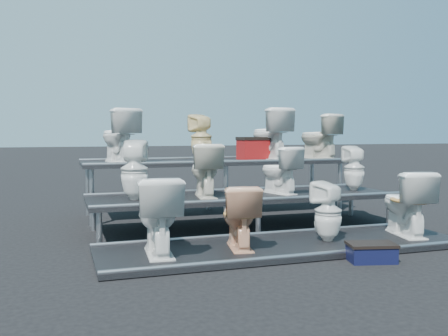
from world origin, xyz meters
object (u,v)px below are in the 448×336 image
object	(u,v)px
toilet_1	(239,216)
toilet_3	(406,203)
toilet_8	(119,136)
toilet_2	(328,211)
toilet_5	(205,170)
toilet_9	(201,137)
toilet_11	(319,137)
toilet_7	(354,168)
toilet_6	(279,170)
red_crate	(253,150)
toilet_10	(270,134)
toilet_4	(134,170)
toilet_0	(158,215)
step_stool	(371,254)

from	to	relation	value
toilet_1	toilet_3	world-z (taller)	toilet_3
toilet_1	toilet_8	size ratio (longest dim) A/B	0.87
toilet_2	toilet_5	size ratio (longest dim) A/B	0.98
toilet_9	toilet_11	size ratio (longest dim) A/B	0.98
toilet_2	toilet_9	world-z (taller)	toilet_9
toilet_7	toilet_11	size ratio (longest dim) A/B	0.87
toilet_9	toilet_6	bearing A→B (deg)	106.28
toilet_3	toilet_6	world-z (taller)	toilet_6
toilet_3	toilet_9	world-z (taller)	toilet_9
toilet_11	red_crate	distance (m)	1.21
toilet_8	red_crate	distance (m)	2.22
toilet_6	toilet_10	distance (m)	1.45
toilet_5	toilet_10	xyz separation A→B (m)	(1.50, 1.30, 0.47)
toilet_8	toilet_10	bearing A→B (deg)	164.63
toilet_4	toilet_8	size ratio (longest dim) A/B	0.95
toilet_4	toilet_10	bearing A→B (deg)	-135.90
toilet_3	toilet_6	size ratio (longest dim) A/B	1.21
toilet_2	toilet_10	size ratio (longest dim) A/B	0.82
toilet_2	red_crate	world-z (taller)	red_crate
toilet_1	toilet_5	bearing A→B (deg)	-79.25
toilet_1	toilet_9	world-z (taller)	toilet_9
toilet_2	toilet_7	world-z (taller)	toilet_7
toilet_10	toilet_6	bearing A→B (deg)	65.05
toilet_3	toilet_9	bearing A→B (deg)	-44.30
toilet_0	toilet_10	distance (m)	3.62
toilet_0	toilet_11	bearing A→B (deg)	-137.49
toilet_3	toilet_4	size ratio (longest dim) A/B	1.04
toilet_1	toilet_11	bearing A→B (deg)	-122.42
toilet_7	toilet_3	bearing A→B (deg)	90.46
toilet_5	toilet_8	bearing A→B (deg)	-46.50
toilet_3	toilet_6	bearing A→B (deg)	-39.76
toilet_7	red_crate	world-z (taller)	red_crate
step_stool	toilet_6	bearing A→B (deg)	106.14
toilet_5	toilet_7	distance (m)	2.28
toilet_1	step_stool	world-z (taller)	toilet_1
toilet_0	toilet_11	distance (m)	4.27
toilet_0	toilet_1	distance (m)	0.89
toilet_1	toilet_2	xyz separation A→B (m)	(1.09, 0.00, -0.00)
toilet_5	red_crate	distance (m)	1.85
toilet_10	red_crate	distance (m)	0.38
toilet_2	toilet_4	xyz separation A→B (m)	(-2.03, 1.30, 0.44)
toilet_8	step_stool	distance (m)	4.15
toilet_2	toilet_8	world-z (taller)	toilet_8
toilet_9	toilet_11	world-z (taller)	toilet_11
toilet_8	step_stool	world-z (taller)	toilet_8
toilet_1	toilet_6	size ratio (longest dim) A/B	1.06
toilet_0	toilet_6	distance (m)	2.37
toilet_3	step_stool	size ratio (longest dim) A/B	1.74
toilet_7	toilet_1	bearing A→B (deg)	35.07
toilet_3	toilet_5	bearing A→B (deg)	-20.74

